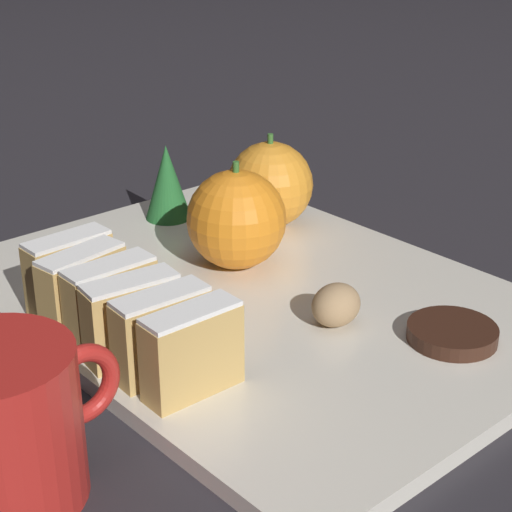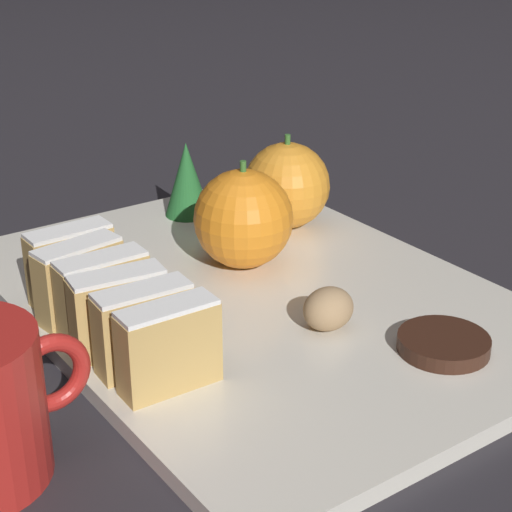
% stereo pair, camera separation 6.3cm
% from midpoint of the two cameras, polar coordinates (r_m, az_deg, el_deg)
% --- Properties ---
extents(ground_plane, '(6.00, 6.00, 0.00)m').
position_cam_midpoint_polar(ground_plane, '(0.65, 2.79, -3.45)').
color(ground_plane, '#28262B').
extents(serving_platter, '(0.32, 0.43, 0.01)m').
position_cam_midpoint_polar(serving_platter, '(0.65, 2.80, -2.98)').
color(serving_platter, silver).
rests_on(serving_platter, ground_plane).
extents(stollen_slice_front, '(0.06, 0.02, 0.06)m').
position_cam_midpoint_polar(stollen_slice_front, '(0.52, -2.35, -6.19)').
color(stollen_slice_front, tan).
rests_on(stollen_slice_front, serving_platter).
extents(stollen_slice_second, '(0.06, 0.03, 0.06)m').
position_cam_midpoint_polar(stollen_slice_second, '(0.54, -4.15, -4.93)').
color(stollen_slice_second, tan).
rests_on(stollen_slice_second, serving_platter).
extents(stollen_slice_third, '(0.06, 0.03, 0.06)m').
position_cam_midpoint_polar(stollen_slice_third, '(0.56, -5.94, -3.81)').
color(stollen_slice_third, tan).
rests_on(stollen_slice_third, serving_platter).
extents(stollen_slice_fourth, '(0.06, 0.02, 0.06)m').
position_cam_midpoint_polar(stollen_slice_fourth, '(0.58, -7.12, -2.63)').
color(stollen_slice_fourth, tan).
rests_on(stollen_slice_fourth, serving_platter).
extents(stollen_slice_fifth, '(0.06, 0.03, 0.06)m').
position_cam_midpoint_polar(stollen_slice_fifth, '(0.60, -8.78, -1.71)').
color(stollen_slice_fifth, tan).
rests_on(stollen_slice_fifth, serving_platter).
extents(stollen_slice_sixth, '(0.06, 0.02, 0.06)m').
position_cam_midpoint_polar(stollen_slice_sixth, '(0.63, -9.47, -0.61)').
color(stollen_slice_sixth, tan).
rests_on(stollen_slice_sixth, serving_platter).
extents(orange_near, '(0.08, 0.08, 0.08)m').
position_cam_midpoint_polar(orange_near, '(0.75, 4.48, 4.67)').
color(orange_near, orange).
rests_on(orange_near, serving_platter).
extents(orange_far, '(0.08, 0.08, 0.09)m').
position_cam_midpoint_polar(orange_far, '(0.67, 1.84, 2.45)').
color(orange_far, orange).
rests_on(orange_far, serving_platter).
extents(walnut, '(0.04, 0.03, 0.03)m').
position_cam_midpoint_polar(walnut, '(0.59, 7.90, -3.59)').
color(walnut, tan).
rests_on(walnut, serving_platter).
extents(chocolate_cookie, '(0.06, 0.06, 0.01)m').
position_cam_midpoint_polar(chocolate_cookie, '(0.59, 15.45, -5.74)').
color(chocolate_cookie, '#381E14').
rests_on(chocolate_cookie, serving_platter).
extents(evergreen_sprig, '(0.04, 0.04, 0.07)m').
position_cam_midpoint_polar(evergreen_sprig, '(0.78, -2.32, 5.10)').
color(evergreen_sprig, '#23662D').
rests_on(evergreen_sprig, serving_platter).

